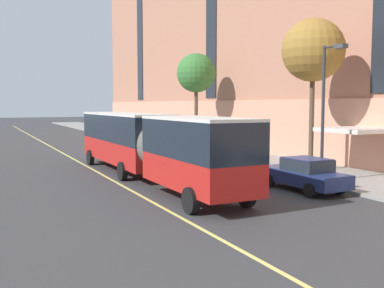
% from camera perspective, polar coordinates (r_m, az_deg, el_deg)
% --- Properties ---
extents(ground_plane, '(260.00, 260.00, 0.00)m').
position_cam_1_polar(ground_plane, '(20.46, -0.54, -6.33)').
color(ground_plane, '#38383A').
extents(sidewalk, '(5.81, 160.00, 0.15)m').
position_cam_1_polar(sidewalk, '(28.05, 14.44, -3.23)').
color(sidewalk, gray).
rests_on(sidewalk, ground).
extents(city_bus, '(2.93, 18.35, 3.52)m').
position_cam_1_polar(city_bus, '(23.93, -5.73, 0.25)').
color(city_bus, red).
rests_on(city_bus, ground).
extents(parked_car_white_1, '(2.06, 4.24, 1.56)m').
position_cam_1_polar(parked_car_white_1, '(31.17, 0.92, -0.95)').
color(parked_car_white_1, silver).
rests_on(parked_car_white_1, ground).
extents(parked_car_white_2, '(2.05, 4.79, 1.56)m').
position_cam_1_polar(parked_car_white_2, '(49.53, -9.66, 1.21)').
color(parked_car_white_2, silver).
rests_on(parked_car_white_2, ground).
extents(parked_car_navy_3, '(2.06, 4.66, 1.56)m').
position_cam_1_polar(parked_car_navy_3, '(21.70, 14.06, -3.73)').
color(parked_car_navy_3, navy).
rests_on(parked_car_navy_3, ground).
extents(parked_car_champagne_4, '(2.01, 4.54, 1.56)m').
position_cam_1_polar(parked_car_champagne_4, '(39.34, -5.06, 0.28)').
color(parked_car_champagne_4, '#BCAD89').
rests_on(parked_car_champagne_4, ground).
extents(street_tree_mid_block, '(3.64, 3.64, 8.84)m').
position_cam_1_polar(street_tree_mid_block, '(27.37, 15.13, 11.36)').
color(street_tree_mid_block, brown).
rests_on(street_tree_mid_block, sidewalk).
extents(street_tree_far_uptown, '(3.45, 3.45, 8.39)m').
position_cam_1_polar(street_tree_far_uptown, '(40.06, 0.53, 8.94)').
color(street_tree_far_uptown, brown).
rests_on(street_tree_far_uptown, sidewalk).
extents(street_lamp, '(0.36, 1.48, 6.78)m').
position_cam_1_polar(street_lamp, '(23.24, 16.72, 5.51)').
color(street_lamp, '#2D2D30').
rests_on(street_lamp, sidewalk).
extents(lane_centerline, '(0.16, 140.00, 0.01)m').
position_cam_1_polar(lane_centerline, '(22.48, -8.66, -5.35)').
color(lane_centerline, '#E0D66B').
rests_on(lane_centerline, ground).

